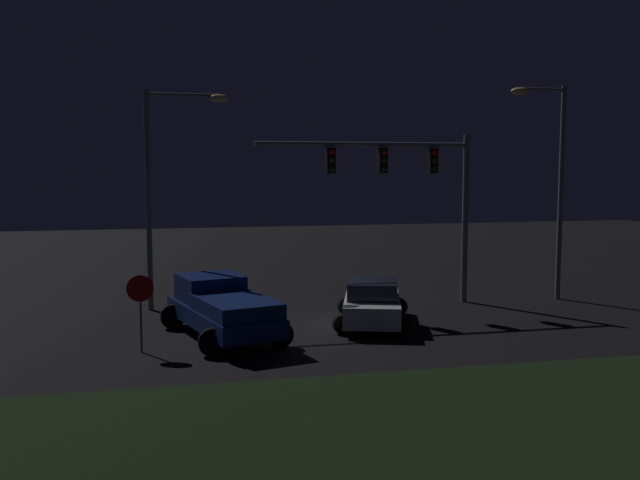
% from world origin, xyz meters
% --- Properties ---
extents(ground_plane, '(80.00, 80.00, 0.00)m').
position_xyz_m(ground_plane, '(0.00, 0.00, 0.00)').
color(ground_plane, black).
extents(grass_median, '(23.31, 7.78, 0.10)m').
position_xyz_m(grass_median, '(0.00, -9.98, 0.05)').
color(grass_median, black).
rests_on(grass_median, ground_plane).
extents(pickup_truck, '(3.79, 5.73, 1.80)m').
position_xyz_m(pickup_truck, '(-3.93, -0.89, 1.00)').
color(pickup_truck, navy).
rests_on(pickup_truck, ground_plane).
extents(car_sedan, '(3.29, 4.74, 1.51)m').
position_xyz_m(car_sedan, '(1.14, -0.33, 0.74)').
color(car_sedan, silver).
rests_on(car_sedan, ground_plane).
extents(traffic_signal_gantry, '(8.32, 0.56, 6.50)m').
position_xyz_m(traffic_signal_gantry, '(3.41, 2.77, 4.90)').
color(traffic_signal_gantry, slate).
rests_on(traffic_signal_gantry, ground_plane).
extents(street_lamp_left, '(3.04, 0.44, 8.03)m').
position_xyz_m(street_lamp_left, '(-5.46, 3.86, 5.10)').
color(street_lamp_left, slate).
rests_on(street_lamp_left, ground_plane).
extents(street_lamp_right, '(2.36, 0.44, 8.41)m').
position_xyz_m(street_lamp_right, '(9.33, 2.53, 5.25)').
color(street_lamp_right, slate).
rests_on(street_lamp_right, ground_plane).
extents(stop_sign, '(0.76, 0.08, 2.23)m').
position_xyz_m(stop_sign, '(-6.33, -2.36, 1.56)').
color(stop_sign, slate).
rests_on(stop_sign, ground_plane).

